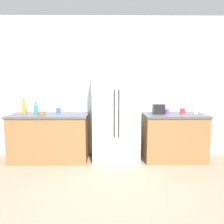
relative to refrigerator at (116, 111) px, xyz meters
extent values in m
plane|color=gray|center=(-0.15, -1.36, -0.95)|extent=(9.98, 9.98, 0.00)
cube|color=silver|center=(-0.15, 0.38, 0.44)|extent=(4.99, 0.10, 2.77)
cube|color=olive|center=(-1.27, 0.00, -0.52)|extent=(1.44, 0.65, 0.85)
cube|color=#4C4C51|center=(-1.27, 0.00, -0.08)|extent=(1.47, 0.68, 0.04)
cube|color=olive|center=(1.12, 0.00, -0.52)|extent=(1.14, 0.65, 0.85)
cube|color=#4C4C51|center=(1.12, 0.00, -0.08)|extent=(1.17, 0.68, 0.04)
cube|color=white|center=(0.00, 0.00, 0.00)|extent=(0.87, 0.62, 1.89)
cylinder|color=#262628|center=(-0.04, -0.33, 0.00)|extent=(0.02, 0.02, 0.85)
cylinder|color=#262628|center=(0.04, -0.33, 0.00)|extent=(0.02, 0.02, 0.85)
cube|color=black|center=(0.81, 0.02, 0.04)|extent=(0.22, 0.16, 0.19)
cylinder|color=teal|center=(-1.56, 0.16, 0.02)|extent=(0.08, 0.08, 0.15)
cylinder|color=teal|center=(-1.56, 0.16, 0.12)|extent=(0.03, 0.03, 0.05)
cylinder|color=#333338|center=(-1.56, 0.16, 0.15)|extent=(0.04, 0.04, 0.02)
cylinder|color=orange|center=(-1.80, 0.18, 0.05)|extent=(0.07, 0.07, 0.22)
cylinder|color=orange|center=(-1.80, 0.18, 0.18)|extent=(0.03, 0.03, 0.04)
cylinder|color=#333338|center=(-1.80, 0.18, 0.21)|extent=(0.04, 0.04, 0.02)
cylinder|color=blue|center=(-1.12, 0.16, -0.01)|extent=(0.09, 0.09, 0.10)
cylinder|color=white|center=(1.54, 0.08, -0.01)|extent=(0.09, 0.09, 0.09)
cylinder|color=red|center=(1.29, 0.08, -0.01)|extent=(0.09, 0.09, 0.10)
cylinder|color=purple|center=(1.01, 0.15, -0.02)|extent=(0.08, 0.08, 0.08)
cylinder|color=brown|center=(-1.39, -0.08, -0.03)|extent=(0.14, 0.14, 0.06)
camera|label=1|loc=(-0.13, -4.49, 0.59)|focal=38.37mm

